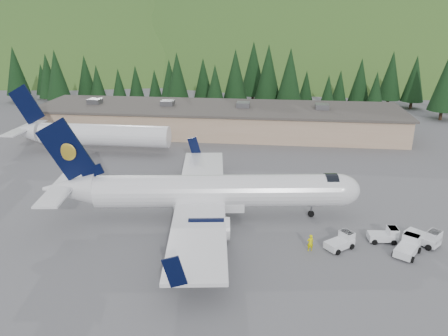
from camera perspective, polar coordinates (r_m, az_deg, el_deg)
ground at (r=51.28m, az=-0.79°, el=-6.48°), size 600.00×600.00×0.00m
airliner at (r=49.95m, az=-2.02°, el=-3.19°), size 36.24×34.12×12.03m
second_airliner at (r=76.82m, az=-17.38°, el=4.28°), size 27.50×11.00×10.05m
baggage_tug_a at (r=49.00m, az=20.32°, el=-8.23°), size 3.03×1.96×1.56m
baggage_tug_b at (r=49.86m, az=24.80°, el=-8.24°), size 3.64×3.46×1.79m
baggage_tug_c at (r=47.46m, az=22.92°, el=-9.41°), size 3.20×3.68×1.76m
terminal_building at (r=86.66m, az=-0.83°, el=6.41°), size 71.00×17.00×6.10m
baggage_tug_d at (r=46.39m, az=15.08°, el=-9.24°), size 3.28×3.09×1.61m
ramp_worker at (r=45.05m, az=11.20°, el=-9.55°), size 0.75×0.60×1.80m
tree_line at (r=108.58m, az=0.74°, el=11.76°), size 114.38×19.95×14.43m
hills at (r=278.12m, az=15.98°, el=-3.29°), size 614.00×330.00×300.00m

